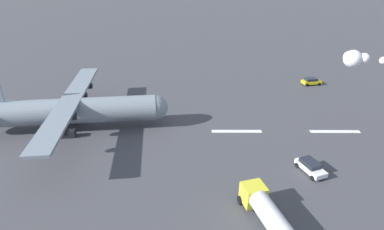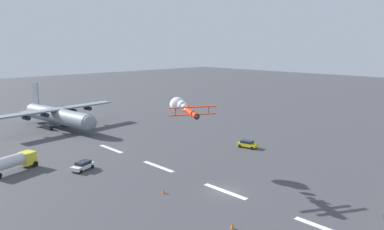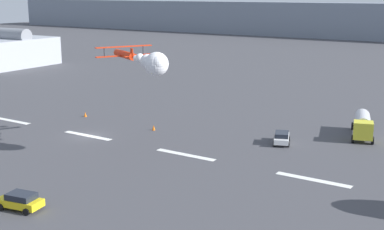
{
  "view_description": "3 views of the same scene",
  "coord_description": "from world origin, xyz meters",
  "px_view_note": "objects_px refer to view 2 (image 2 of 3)",
  "views": [
    {
      "loc": [
        38.37,
        42.62,
        23.95
      ],
      "look_at": [
        38.58,
        0.0,
        2.89
      ],
      "focal_mm": 28.54,
      "sensor_mm": 36.0,
      "label": 1
    },
    {
      "loc": [
        -33.64,
        39.17,
        21.38
      ],
      "look_at": [
        5.85,
        1.15,
        10.87
      ],
      "focal_mm": 34.46,
      "sensor_mm": 36.0,
      "label": 2
    },
    {
      "loc": [
        48.78,
        -49.89,
        18.87
      ],
      "look_at": [
        14.67,
        3.05,
        4.1
      ],
      "focal_mm": 49.53,
      "sensor_mm": 36.0,
      "label": 3
    }
  ],
  "objects_px": {
    "stunt_biplane_red": "(180,106)",
    "airport_staff_sedan": "(83,165)",
    "traffic_cone_near": "(232,226)",
    "traffic_cone_far": "(163,191)",
    "fuel_tanker_truck": "(13,162)",
    "cargo_transport_plane": "(61,116)",
    "followme_car_yellow": "(248,144)"
  },
  "relations": [
    {
      "from": "stunt_biplane_red",
      "to": "airport_staff_sedan",
      "type": "relative_size",
      "value": 2.78
    },
    {
      "from": "traffic_cone_near",
      "to": "traffic_cone_far",
      "type": "xyz_separation_m",
      "value": [
        13.74,
        -0.81,
        0.0
      ]
    },
    {
      "from": "traffic_cone_near",
      "to": "traffic_cone_far",
      "type": "bearing_deg",
      "value": -3.39
    },
    {
      "from": "fuel_tanker_truck",
      "to": "cargo_transport_plane",
      "type": "bearing_deg",
      "value": -38.67
    },
    {
      "from": "cargo_transport_plane",
      "to": "stunt_biplane_red",
      "type": "height_order",
      "value": "stunt_biplane_red"
    },
    {
      "from": "followme_car_yellow",
      "to": "airport_staff_sedan",
      "type": "bearing_deg",
      "value": 70.79
    },
    {
      "from": "stunt_biplane_red",
      "to": "fuel_tanker_truck",
      "type": "bearing_deg",
      "value": 49.49
    },
    {
      "from": "airport_staff_sedan",
      "to": "traffic_cone_far",
      "type": "height_order",
      "value": "airport_staff_sedan"
    },
    {
      "from": "airport_staff_sedan",
      "to": "traffic_cone_far",
      "type": "bearing_deg",
      "value": -168.82
    },
    {
      "from": "fuel_tanker_truck",
      "to": "traffic_cone_near",
      "type": "distance_m",
      "value": 40.73
    },
    {
      "from": "followme_car_yellow",
      "to": "traffic_cone_far",
      "type": "xyz_separation_m",
      "value": [
        -6.54,
        28.36,
        -0.44
      ]
    },
    {
      "from": "traffic_cone_far",
      "to": "airport_staff_sedan",
      "type": "bearing_deg",
      "value": 11.18
    },
    {
      "from": "followme_car_yellow",
      "to": "airport_staff_sedan",
      "type": "xyz_separation_m",
      "value": [
        11.09,
        31.84,
        0.0
      ]
    },
    {
      "from": "airport_staff_sedan",
      "to": "traffic_cone_near",
      "type": "relative_size",
      "value": 6.04
    },
    {
      "from": "fuel_tanker_truck",
      "to": "traffic_cone_near",
      "type": "bearing_deg",
      "value": -163.48
    },
    {
      "from": "cargo_transport_plane",
      "to": "followme_car_yellow",
      "type": "xyz_separation_m",
      "value": [
        -44.02,
        -20.52,
        -2.59
      ]
    },
    {
      "from": "stunt_biplane_red",
      "to": "airport_staff_sedan",
      "type": "xyz_separation_m",
      "value": [
        10.98,
        12.9,
        -10.3
      ]
    },
    {
      "from": "followme_car_yellow",
      "to": "traffic_cone_near",
      "type": "height_order",
      "value": "followme_car_yellow"
    },
    {
      "from": "followme_car_yellow",
      "to": "traffic_cone_far",
      "type": "height_order",
      "value": "followme_car_yellow"
    },
    {
      "from": "cargo_transport_plane",
      "to": "airport_staff_sedan",
      "type": "relative_size",
      "value": 6.97
    },
    {
      "from": "fuel_tanker_truck",
      "to": "stunt_biplane_red",
      "type": "bearing_deg",
      "value": -130.51
    },
    {
      "from": "followme_car_yellow",
      "to": "traffic_cone_far",
      "type": "bearing_deg",
      "value": 102.99
    },
    {
      "from": "stunt_biplane_red",
      "to": "traffic_cone_near",
      "type": "height_order",
      "value": "stunt_biplane_red"
    },
    {
      "from": "fuel_tanker_truck",
      "to": "airport_staff_sedan",
      "type": "xyz_separation_m",
      "value": [
        -7.65,
        -8.9,
        -0.92
      ]
    },
    {
      "from": "followme_car_yellow",
      "to": "cargo_transport_plane",
      "type": "bearing_deg",
      "value": 25.0
    },
    {
      "from": "stunt_biplane_red",
      "to": "traffic_cone_far",
      "type": "relative_size",
      "value": 16.83
    },
    {
      "from": "stunt_biplane_red",
      "to": "fuel_tanker_truck",
      "type": "height_order",
      "value": "stunt_biplane_red"
    },
    {
      "from": "fuel_tanker_truck",
      "to": "followme_car_yellow",
      "type": "relative_size",
      "value": 1.99
    },
    {
      "from": "followme_car_yellow",
      "to": "traffic_cone_far",
      "type": "distance_m",
      "value": 29.11
    },
    {
      "from": "fuel_tanker_truck",
      "to": "followme_car_yellow",
      "type": "bearing_deg",
      "value": -114.7
    },
    {
      "from": "traffic_cone_near",
      "to": "traffic_cone_far",
      "type": "height_order",
      "value": "same"
    },
    {
      "from": "fuel_tanker_truck",
      "to": "airport_staff_sedan",
      "type": "relative_size",
      "value": 1.89
    }
  ]
}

